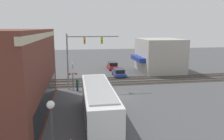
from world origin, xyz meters
TOP-DOWN VIEW (x-y plane):
  - ground_plane at (0.00, 0.00)m, footprint 120.00×120.00m
  - shop_building at (14.29, -11.18)m, footprint 9.13×8.63m
  - city_bus at (-7.03, 2.80)m, footprint 11.09×2.59m
  - traffic_signal_gantry at (4.16, 3.98)m, footprint 0.42×7.14m
  - crossing_signal at (3.48, 5.20)m, footprint 1.41×1.18m
  - streetlamp at (-14.26, 6.07)m, footprint 0.44×0.44m
  - rail_track_near at (6.00, 0.00)m, footprint 2.60×60.00m
  - rail_track_far at (9.20, 0.00)m, footprint 2.60×60.00m
  - parked_car_blue at (11.06, -2.60)m, footprint 4.60×1.82m
  - parked_car_red at (17.82, -2.60)m, footprint 4.75×1.82m
  - pedestrian_at_crossing at (3.04, 4.63)m, footprint 0.34×0.34m

SIDE VIEW (x-z plane):
  - ground_plane at x=0.00m, z-range 0.00..0.00m
  - rail_track_near at x=6.00m, z-range -0.05..0.10m
  - rail_track_far at x=9.20m, z-range -0.05..0.10m
  - parked_car_blue at x=11.06m, z-range -0.04..1.33m
  - parked_car_red at x=17.82m, z-range -0.06..1.47m
  - pedestrian_at_crossing at x=3.04m, z-range 0.02..1.78m
  - city_bus at x=-7.03m, z-range 0.17..3.47m
  - crossing_signal at x=3.48m, z-range 0.39..4.20m
  - streetlamp at x=-14.26m, z-range 0.45..5.05m
  - shop_building at x=14.29m, z-range -0.01..6.30m
  - traffic_signal_gantry at x=4.16m, z-range 1.67..9.31m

